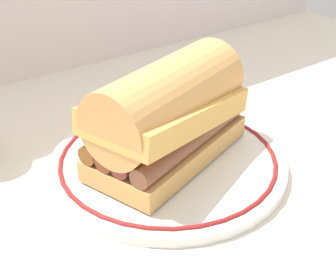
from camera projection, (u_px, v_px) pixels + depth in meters
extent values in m
plane|color=silver|center=(153.00, 176.00, 0.56)|extent=(1.50, 1.50, 0.00)
cylinder|color=white|center=(168.00, 161.00, 0.57)|extent=(0.30, 0.30, 0.01)
torus|color=maroon|center=(168.00, 157.00, 0.57)|extent=(0.27, 0.27, 0.01)
cube|color=tan|center=(168.00, 146.00, 0.56)|extent=(0.23, 0.16, 0.03)
cylinder|color=brown|center=(194.00, 138.00, 0.53)|extent=(0.20, 0.09, 0.02)
cylinder|color=brown|center=(176.00, 132.00, 0.54)|extent=(0.20, 0.09, 0.02)
cylinder|color=brown|center=(160.00, 126.00, 0.55)|extent=(0.20, 0.09, 0.02)
cylinder|color=brown|center=(144.00, 120.00, 0.57)|extent=(0.20, 0.09, 0.02)
cube|color=#DFA954|center=(168.00, 109.00, 0.54)|extent=(0.23, 0.16, 0.06)
cylinder|color=tan|center=(168.00, 98.00, 0.53)|extent=(0.23, 0.15, 0.09)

